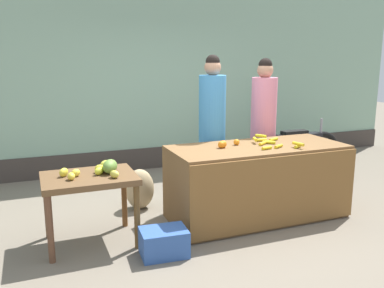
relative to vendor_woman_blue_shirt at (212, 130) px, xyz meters
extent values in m
plane|color=#756B5B|center=(-0.15, -0.68, -0.96)|extent=(24.00, 24.00, 0.00)
cube|color=#8CB299|center=(-0.15, 2.00, 0.58)|extent=(9.70, 0.20, 3.08)
cube|color=#3F3833|center=(-0.15, 1.89, -0.78)|extent=(9.70, 0.04, 0.36)
cube|color=brown|center=(0.28, -0.68, -0.53)|extent=(2.05, 0.85, 0.86)
cube|color=brown|center=(0.28, -1.12, -0.53)|extent=(2.05, 0.03, 0.80)
cube|color=brown|center=(-1.65, -0.68, -0.28)|extent=(0.91, 0.68, 0.06)
cylinder|color=brown|center=(-2.05, -0.97, -0.63)|extent=(0.06, 0.06, 0.65)
cylinder|color=brown|center=(-1.24, -0.97, -0.63)|extent=(0.06, 0.06, 0.65)
cylinder|color=brown|center=(-2.05, -0.39, -0.63)|extent=(0.06, 0.06, 0.65)
cylinder|color=brown|center=(-1.24, -0.39, -0.63)|extent=(0.06, 0.06, 0.65)
cylinder|color=gold|center=(0.26, -0.89, -0.08)|extent=(0.13, 0.06, 0.04)
cylinder|color=gold|center=(0.47, -0.62, -0.08)|extent=(0.09, 0.12, 0.04)
cylinder|color=gold|center=(0.45, -0.64, -0.08)|extent=(0.14, 0.13, 0.04)
cylinder|color=gold|center=(0.44, -0.48, -0.08)|extent=(0.13, 0.06, 0.04)
cylinder|color=gold|center=(0.35, -0.66, -0.08)|extent=(0.15, 0.11, 0.04)
cylinder|color=gold|center=(0.43, -0.86, -0.08)|extent=(0.14, 0.09, 0.04)
cylinder|color=gold|center=(0.63, -0.95, -0.08)|extent=(0.12, 0.09, 0.04)
cylinder|color=gold|center=(0.60, -0.50, -0.08)|extent=(0.15, 0.09, 0.04)
cylinder|color=yellow|center=(0.63, -0.96, -0.05)|extent=(0.07, 0.15, 0.04)
cylinder|color=yellow|center=(0.31, -0.54, -0.05)|extent=(0.08, 0.14, 0.04)
cylinder|color=yellow|center=(0.49, -0.38, -0.05)|extent=(0.11, 0.14, 0.04)
sphere|color=orange|center=(-0.18, -0.64, -0.06)|extent=(0.08, 0.08, 0.08)
sphere|color=orange|center=(0.06, -0.55, -0.06)|extent=(0.07, 0.07, 0.07)
sphere|color=orange|center=(-0.15, -0.63, -0.06)|extent=(0.08, 0.08, 0.08)
ellipsoid|color=#D3DF36|center=(-1.55, -0.69, -0.21)|extent=(0.13, 0.12, 0.08)
ellipsoid|color=#D9CF4A|center=(-1.43, -0.86, -0.21)|extent=(0.11, 0.13, 0.08)
ellipsoid|color=yellow|center=(-1.82, -0.77, -0.21)|extent=(0.08, 0.10, 0.07)
ellipsoid|color=#DADA42|center=(-1.44, -0.45, -0.20)|extent=(0.14, 0.12, 0.08)
ellipsoid|color=yellow|center=(-1.77, -0.67, -0.21)|extent=(0.11, 0.10, 0.08)
ellipsoid|color=yellow|center=(-1.88, -0.63, -0.20)|extent=(0.12, 0.13, 0.09)
ellipsoid|color=yellow|center=(-1.49, -0.60, -0.21)|extent=(0.10, 0.08, 0.08)
ellipsoid|color=yellow|center=(-1.53, -0.61, -0.20)|extent=(0.10, 0.08, 0.08)
ellipsoid|color=olive|center=(-1.43, -0.67, -0.18)|extent=(0.22, 0.26, 0.14)
cylinder|color=#33333D|center=(0.00, 0.00, -0.59)|extent=(0.29, 0.29, 0.74)
cylinder|color=#3F8CCC|center=(0.00, 0.00, 0.23)|extent=(0.34, 0.34, 0.91)
sphere|color=tan|center=(0.00, 0.00, 0.78)|extent=(0.21, 0.21, 0.21)
sphere|color=black|center=(0.00, 0.00, 0.85)|extent=(0.18, 0.18, 0.18)
cylinder|color=#33333D|center=(0.77, 0.02, -0.60)|extent=(0.29, 0.29, 0.72)
cylinder|color=pink|center=(0.77, 0.02, 0.20)|extent=(0.34, 0.34, 0.88)
sphere|color=tan|center=(0.77, 0.02, 0.74)|extent=(0.21, 0.21, 0.21)
sphere|color=black|center=(0.77, 0.02, 0.81)|extent=(0.18, 0.18, 0.18)
torus|color=black|center=(2.39, 0.75, -0.63)|extent=(0.65, 0.09, 0.65)
torus|color=black|center=(1.44, 0.75, -0.63)|extent=(0.65, 0.09, 0.65)
cube|color=black|center=(1.91, 0.75, -0.45)|extent=(0.80, 0.18, 0.28)
cube|color=black|center=(1.81, 0.75, -0.29)|extent=(0.44, 0.16, 0.08)
cylinder|color=gray|center=(2.34, 0.75, -0.28)|extent=(0.04, 0.04, 0.40)
cube|color=#3359A5|center=(-1.05, -1.21, -0.83)|extent=(0.46, 0.35, 0.26)
ellipsoid|color=tan|center=(-0.94, 0.09, -0.71)|extent=(0.37, 0.31, 0.51)
camera|label=1|loc=(-2.14, -4.68, 0.90)|focal=38.23mm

